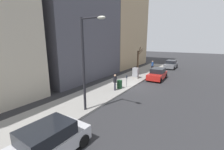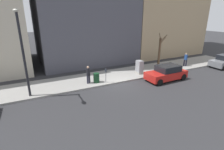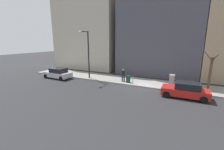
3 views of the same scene
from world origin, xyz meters
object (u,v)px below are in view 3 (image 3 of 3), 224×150
Objects in this scene: parking_meter at (133,77)px; trash_bin at (128,79)px; pedestrian_midblock at (123,74)px; office_tower_right at (97,32)px; utility_box at (172,81)px; parked_car_silver at (58,73)px; streetlamp at (87,51)px; bare_tree at (210,72)px; parked_car_red at (185,90)px.

parking_meter reaches higher than trash_bin.
pedestrian_midblock is 0.12× the size of office_tower_right.
utility_box is at bearing -85.59° from trash_bin.
pedestrian_midblock is at bearing -76.01° from parked_car_silver.
trash_bin is at bearing 59.88° from parking_meter.
parking_meter is 0.09× the size of office_tower_right.
parked_car_silver is 10.39m from trash_bin.
pedestrian_midblock is at bearing 69.38° from parking_meter.
parking_meter is at bearing -120.12° from trash_bin.
parked_car_silver is 2.97× the size of utility_box.
streetlamp is 6.75m from trash_bin.
parking_meter is at bearing -132.80° from office_tower_right.
office_tower_right reaches higher than bare_tree.
parked_car_silver is 2.56× the size of pedestrian_midblock.
streetlamp is at bearing -153.72° from office_tower_right.
pedestrian_midblock is at bearing 71.86° from parked_car_red.
parked_car_red is 7.00m from trash_bin.
pedestrian_midblock is 16.40m from office_tower_right.
streetlamp is (-0.17, 6.57, 3.04)m from parking_meter.
bare_tree is at bearing 161.42° from pedestrian_midblock.
office_tower_right is (10.50, 16.66, 6.37)m from utility_box.
office_tower_right is (9.23, 20.44, 5.19)m from bare_tree.
bare_tree reaches higher than pedestrian_midblock.
parked_car_red is 0.65× the size of streetlamp.
parking_meter is at bearing -80.60° from parked_car_silver.
utility_box is 5.94m from pedestrian_midblock.
utility_box is at bearing 155.03° from pedestrian_midblock.
office_tower_right is at bearing 46.49° from trash_bin.
utility_box reaches higher than parked_car_red.
trash_bin is (0.62, -5.79, -3.42)m from streetlamp.
office_tower_right is (10.90, 11.48, 6.61)m from trash_bin.
bare_tree is at bearing -75.46° from parking_meter.
streetlamp is 15.06m from bare_tree.
office_tower_right reaches higher than parked_car_red.
pedestrian_midblock is at bearing -81.69° from streetlamp.
bare_tree is at bearing -79.42° from trash_bin.
office_tower_right is (10.78, 10.74, 6.13)m from pedestrian_midblock.
streetlamp is at bearing -71.32° from parked_car_silver.
pedestrian_midblock is (-1.55, 9.70, -0.94)m from bare_tree.
office_tower_right is at bearing 47.20° from parking_meter.
bare_tree is 9.87m from pedestrian_midblock.
parked_car_silver is 0.65× the size of streetlamp.
trash_bin is (-1.67, 8.96, -1.43)m from bare_tree.
utility_box reaches higher than parked_car_silver.
streetlamp is 1.56× the size of bare_tree.
streetlamp is at bearing 81.94° from parked_car_red.
utility_box reaches higher than trash_bin.
parking_meter is (1.71, 5.88, 0.24)m from parked_car_red.
parking_meter is at bearing 100.92° from utility_box.
trash_bin is 0.06× the size of office_tower_right.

